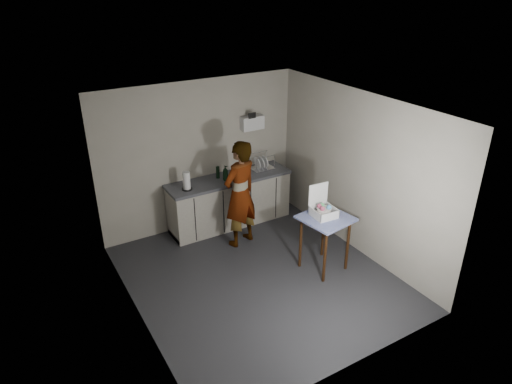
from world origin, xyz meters
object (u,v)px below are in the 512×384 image
standing_man (240,194)px  soda_can (233,174)px  soap_bottle (225,173)px  dark_bottle (218,172)px  side_table (326,224)px  bakery_box (323,209)px  paper_towel (187,181)px  kitchen_counter (230,202)px  dish_rack (262,165)px

standing_man → soda_can: size_ratio=14.95×
standing_man → soap_bottle: standing_man is taller
soap_bottle → standing_man: bearing=-94.9°
soda_can → dark_bottle: dark_bottle is taller
side_table → bakery_box: bearing=88.4°
soap_bottle → dark_bottle: soap_bottle is taller
soda_can → dark_bottle: (-0.24, 0.10, 0.05)m
soap_bottle → paper_towel: paper_towel is taller
soda_can → bakery_box: bearing=-74.9°
dark_bottle → soda_can: bearing=-22.8°
side_table → bakery_box: bakery_box is taller
soap_bottle → bakery_box: size_ratio=0.57×
standing_man → dark_bottle: (-0.02, 0.76, 0.11)m
soda_can → paper_towel: paper_towel is taller
standing_man → bakery_box: size_ratio=3.92×
kitchen_counter → side_table: 2.08m
kitchen_counter → soda_can: soda_can is taller
kitchen_counter → side_table: kitchen_counter is taller
standing_man → paper_towel: (-0.67, 0.60, 0.15)m
kitchen_counter → dish_rack: bearing=4.2°
kitchen_counter → soda_can: 0.55m
kitchen_counter → bakery_box: size_ratio=4.84×
soda_can → dark_bottle: size_ratio=0.57×
standing_man → soap_bottle: 0.63m
paper_towel → bakery_box: size_ratio=0.67×
dish_rack → bakery_box: 1.96m
bakery_box → dark_bottle: bearing=114.5°
side_table → dark_bottle: bearing=101.6°
dark_bottle → paper_towel: (-0.65, -0.16, 0.04)m
standing_man → kitchen_counter: bearing=-119.5°
kitchen_counter → dark_bottle: bearing=154.6°
soda_can → dark_bottle: 0.26m
paper_towel → dish_rack: size_ratio=0.77×
side_table → dish_rack: bearing=78.1°
soap_bottle → kitchen_counter: bearing=33.8°
side_table → dish_rack: (0.12, 2.02, 0.21)m
side_table → soap_bottle: bearing=101.1°
paper_towel → dark_bottle: bearing=13.8°
bakery_box → soap_bottle: bearing=114.1°
kitchen_counter → paper_towel: size_ratio=7.19×
kitchen_counter → standing_man: standing_man is taller
side_table → soda_can: size_ratio=7.28×
standing_man → soap_bottle: bearing=-111.7°
soap_bottle → soda_can: size_ratio=2.18×
soda_can → dish_rack: (0.63, 0.07, 0.00)m
dark_bottle → dish_rack: dish_rack is taller
soda_can → kitchen_counter: bearing=164.8°
side_table → bakery_box: size_ratio=1.91×
kitchen_counter → paper_towel: bearing=-174.6°
soda_can → paper_towel: 0.89m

